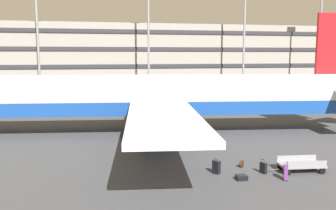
{
  "coord_description": "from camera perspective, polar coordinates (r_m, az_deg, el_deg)",
  "views": [
    {
      "loc": [
        -7.91,
        -31.15,
        6.88
      ],
      "look_at": [
        -2.37,
        -3.86,
        3.0
      ],
      "focal_mm": 38.47,
      "sensor_mm": 36.0,
      "label": 1
    }
  ],
  "objects": [
    {
      "name": "light_mast_left",
      "position": [
        60.82,
        -20.05,
        12.28
      ],
      "size": [
        1.8,
        0.5,
        20.63
      ],
      "color": "gray",
      "rests_on": "ground_plane"
    },
    {
      "name": "backpack_scuffed",
      "position": [
        22.89,
        11.53,
        -9.12
      ],
      "size": [
        0.36,
        0.37,
        0.53
      ],
      "color": "#592619",
      "rests_on": "ground_plane"
    },
    {
      "name": "suitcase_orange",
      "position": [
        22.07,
        14.87,
        -9.55
      ],
      "size": [
        0.33,
        0.47,
        0.86
      ],
      "color": "black",
      "rests_on": "ground_plane"
    },
    {
      "name": "airliner",
      "position": [
        32.15,
        -2.88,
        1.25
      ],
      "size": [
        42.75,
        34.8,
        10.64
      ],
      "color": "silver",
      "rests_on": "ground_plane"
    },
    {
      "name": "light_mast_center_left",
      "position": [
        60.86,
        -3.11,
        12.73
      ],
      "size": [
        1.8,
        0.5,
        20.62
      ],
      "color": "gray",
      "rests_on": "ground_plane"
    },
    {
      "name": "suitcase_laid_flat",
      "position": [
        21.46,
        7.67,
        -9.67
      ],
      "size": [
        0.46,
        0.51,
        0.92
      ],
      "color": "black",
      "rests_on": "ground_plane"
    },
    {
      "name": "suitcase_teal",
      "position": [
        21.24,
        18.16,
        -10.1
      ],
      "size": [
        0.35,
        0.45,
        1.06
      ],
      "color": "#72388C",
      "rests_on": "ground_plane"
    },
    {
      "name": "ground_plane",
      "position": [
        32.87,
        2.72,
        -4.16
      ],
      "size": [
        600.0,
        600.0,
        0.0
      ],
      "primitive_type": "plane",
      "color": "#424449"
    },
    {
      "name": "light_mast_right",
      "position": [
        72.53,
        22.96,
        10.81
      ],
      "size": [
        1.8,
        0.5,
        19.29
      ],
      "color": "gray",
      "rests_on": "ground_plane"
    },
    {
      "name": "light_mast_center_right",
      "position": [
        65.56,
        12.05,
        12.98
      ],
      "size": [
        1.8,
        0.5,
        22.28
      ],
      "color": "gray",
      "rests_on": "ground_plane"
    },
    {
      "name": "baggage_cart",
      "position": [
        23.05,
        20.33,
        -8.84
      ],
      "size": [
        3.35,
        1.56,
        0.82
      ],
      "color": "gray",
      "rests_on": "ground_plane"
    },
    {
      "name": "terminal_structure",
      "position": [
        79.1,
        -5.78,
        7.55
      ],
      "size": [
        121.49,
        22.07,
        12.81
      ],
      "color": "gray",
      "rests_on": "ground_plane"
    },
    {
      "name": "suitcase_red",
      "position": [
        20.78,
        11.54,
        -11.17
      ],
      "size": [
        0.64,
        0.48,
        0.28
      ],
      "color": "black",
      "rests_on": "ground_plane"
    }
  ]
}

